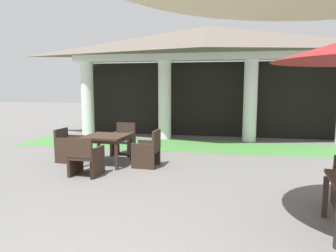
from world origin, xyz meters
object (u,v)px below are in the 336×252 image
(patio_chair_mid_right_south, at_px, (85,157))
(patio_chair_mid_right_west, at_px, (69,146))
(patio_chair_mid_right_north, at_px, (124,141))
(patio_chair_mid_right_east, at_px, (148,150))
(patio_table_mid_right, at_px, (107,139))

(patio_chair_mid_right_south, relative_size, patio_chair_mid_right_west, 1.02)
(patio_chair_mid_right_north, xyz_separation_m, patio_chair_mid_right_west, (-1.13, -1.01, -0.01))
(patio_chair_mid_right_east, distance_m, patio_chair_mid_right_west, 2.15)
(patio_table_mid_right, height_order, patio_chair_mid_right_south, patio_chair_mid_right_south)
(patio_chair_mid_right_north, height_order, patio_chair_mid_right_south, patio_chair_mid_right_north)
(patio_chair_mid_right_north, xyz_separation_m, patio_chair_mid_right_east, (1.01, -1.14, -0.01))
(patio_chair_mid_right_south, bearing_deg, patio_chair_mid_right_north, 90.00)
(patio_chair_mid_right_north, height_order, patio_chair_mid_right_east, patio_chair_mid_right_east)
(patio_table_mid_right, distance_m, patio_chair_mid_right_west, 1.10)
(patio_table_mid_right, height_order, patio_chair_mid_right_north, patio_chair_mid_right_north)
(patio_chair_mid_right_east, distance_m, patio_chair_mid_right_south, 1.52)
(patio_chair_mid_right_north, relative_size, patio_chair_mid_right_east, 0.99)
(patio_table_mid_right, xyz_separation_m, patio_chair_mid_right_east, (1.07, -0.06, -0.24))
(patio_table_mid_right, bearing_deg, patio_chair_mid_right_east, -3.38)
(patio_table_mid_right, bearing_deg, patio_chair_mid_right_north, 86.62)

